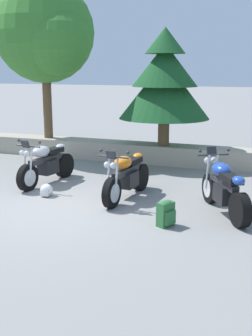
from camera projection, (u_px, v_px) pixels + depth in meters
The scene contains 9 objects.
ground_plane at pixel (55, 208), 8.63m from camera, with size 120.00×120.00×0.00m, color gray.
stone_wall at pixel (134, 152), 12.95m from camera, with size 36.00×0.80×0.55m, color #A89E89.
motorcycle_silver_near_left at pixel (46, 164), 10.33m from camera, with size 0.67×2.06×1.18m.
motorcycle_orange_centre at pixel (126, 177), 9.15m from camera, with size 0.67×2.07×1.18m.
motorcycle_blue_far_right at pixel (224, 189), 8.21m from camera, with size 1.22×1.85×1.18m.
rider_backpack at pixel (166, 213), 7.59m from camera, with size 0.34×0.35×0.47m.
rider_helmet at pixel (46, 190), 9.37m from camera, with size 0.28×0.28×0.28m.
leafy_tree_far_left at pixel (47, 34), 13.03m from camera, with size 3.23×3.08×4.81m.
pine_tree_mid_left at pixel (165, 81), 12.10m from camera, with size 2.58×2.58×3.31m.
Camera 1 is at (4.23, -7.20, 2.74)m, focal length 45.91 mm.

